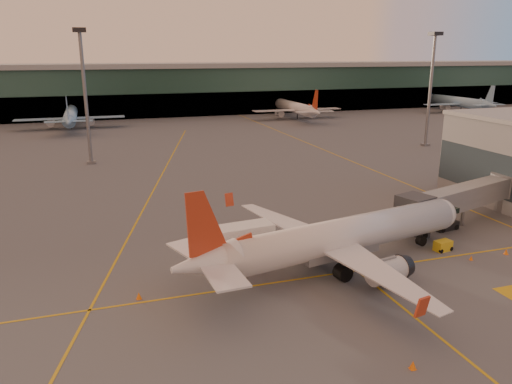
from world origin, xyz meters
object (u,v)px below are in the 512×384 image
object	(u,v)px
gpu_cart	(443,246)
catering_truck	(245,243)
main_airplane	(336,239)
pushback_tug	(445,224)

from	to	relation	value
gpu_cart	catering_truck	bearing A→B (deg)	162.60
catering_truck	gpu_cart	xyz separation A→B (m)	(22.10, -2.82, -1.99)
main_airplane	pushback_tug	xyz separation A→B (m)	(18.49, 6.51, -2.67)
main_airplane	pushback_tug	distance (m)	19.79
main_airplane	pushback_tug	world-z (taller)	main_airplane
gpu_cart	pushback_tug	xyz separation A→B (m)	(4.77, 5.71, 0.11)
main_airplane	catering_truck	bearing A→B (deg)	145.36
catering_truck	gpu_cart	world-z (taller)	catering_truck
gpu_cart	pushback_tug	size ratio (longest dim) A/B	0.63
catering_truck	pushback_tug	world-z (taller)	catering_truck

